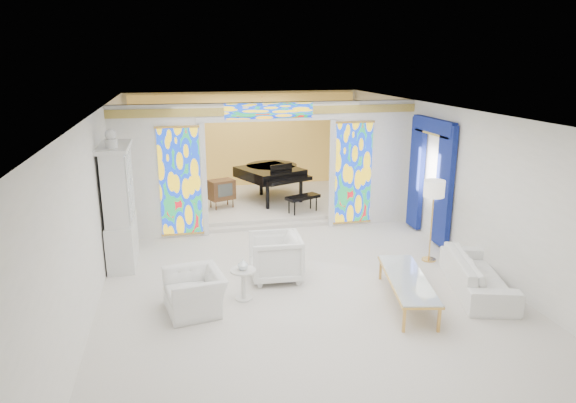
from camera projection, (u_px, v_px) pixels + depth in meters
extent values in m
plane|color=silver|center=(287.00, 260.00, 10.40)|extent=(12.00, 12.00, 0.00)
cube|color=silver|center=(287.00, 111.00, 9.59)|extent=(7.00, 12.00, 0.02)
cube|color=silver|center=(245.00, 142.00, 15.63)|extent=(7.00, 0.02, 3.00)
cube|color=silver|center=(439.00, 358.00, 4.35)|extent=(7.00, 0.02, 3.00)
cube|color=silver|center=(98.00, 199.00, 9.26)|extent=(0.02, 12.00, 3.00)
cube|color=silver|center=(451.00, 180.00, 10.72)|extent=(0.02, 12.00, 3.00)
cube|color=silver|center=(158.00, 173.00, 11.35)|extent=(2.00, 0.18, 3.00)
cube|color=silver|center=(370.00, 163.00, 12.39)|extent=(2.00, 0.18, 3.00)
cube|color=silver|center=(268.00, 111.00, 11.52)|extent=(3.00, 0.18, 0.40)
cube|color=silver|center=(204.00, 181.00, 11.52)|extent=(0.12, 0.06, 2.60)
cube|color=silver|center=(332.00, 174.00, 12.14)|extent=(0.12, 0.06, 2.60)
cube|color=silver|center=(269.00, 118.00, 11.47)|extent=(3.24, 0.06, 0.12)
cube|color=gold|center=(269.00, 111.00, 11.42)|extent=(7.00, 0.05, 0.18)
cube|color=gold|center=(180.00, 182.00, 11.40)|extent=(0.90, 0.04, 2.40)
cube|color=gold|center=(353.00, 173.00, 12.25)|extent=(0.90, 0.04, 2.40)
cube|color=gold|center=(269.00, 111.00, 11.41)|extent=(2.00, 0.04, 0.34)
cube|color=silver|center=(256.00, 202.00, 14.23)|extent=(6.80, 3.80, 0.18)
cube|color=#EDBC52|center=(246.00, 142.00, 15.52)|extent=(6.70, 0.10, 2.90)
cylinder|color=gold|center=(262.00, 113.00, 13.51)|extent=(0.48, 0.48, 0.30)
cube|color=navy|center=(444.00, 186.00, 10.79)|extent=(0.12, 0.55, 2.60)
cube|color=navy|center=(417.00, 173.00, 12.01)|extent=(0.12, 0.55, 2.60)
cube|color=navy|center=(434.00, 125.00, 11.08)|extent=(0.14, 1.70, 0.30)
cube|color=gold|center=(433.00, 133.00, 11.12)|extent=(0.12, 1.50, 0.06)
cube|color=silver|center=(123.00, 241.00, 10.17)|extent=(0.50, 1.40, 0.90)
cube|color=silver|center=(117.00, 185.00, 9.86)|extent=(0.44, 1.30, 1.40)
cube|color=white|center=(130.00, 184.00, 9.91)|extent=(0.01, 1.20, 1.30)
cube|color=silver|center=(114.00, 147.00, 9.66)|extent=(0.56, 1.46, 0.08)
cylinder|color=white|center=(111.00, 143.00, 9.30)|extent=(0.22, 0.22, 0.16)
sphere|color=white|center=(110.00, 135.00, 9.25)|extent=(0.20, 0.20, 0.20)
imported|color=white|center=(195.00, 292.00, 8.24)|extent=(1.04, 1.14, 0.65)
imported|color=white|center=(275.00, 257.00, 9.43)|extent=(0.98, 0.96, 0.85)
imported|color=silver|center=(478.00, 274.00, 8.96)|extent=(1.39, 2.27, 0.62)
cylinder|color=silver|center=(243.00, 270.00, 8.59)|extent=(0.54, 0.54, 0.03)
cylinder|color=silver|center=(243.00, 285.00, 8.66)|extent=(0.09, 0.09, 0.50)
cylinder|color=silver|center=(244.00, 298.00, 8.72)|extent=(0.36, 0.36, 0.03)
imported|color=white|center=(243.00, 264.00, 8.55)|extent=(0.22, 0.22, 0.19)
cube|color=white|center=(407.00, 279.00, 8.47)|extent=(1.00, 2.09, 0.04)
cube|color=gold|center=(407.00, 280.00, 8.48)|extent=(1.04, 2.13, 0.03)
cube|color=gold|center=(404.00, 320.00, 7.61)|extent=(0.05, 0.05, 0.41)
cube|color=gold|center=(439.00, 320.00, 7.62)|extent=(0.05, 0.05, 0.41)
cube|color=gold|center=(380.00, 269.00, 9.45)|extent=(0.05, 0.05, 0.41)
cube|color=gold|center=(409.00, 269.00, 9.46)|extent=(0.05, 0.05, 0.41)
cylinder|color=gold|center=(429.00, 259.00, 10.39)|extent=(0.33, 0.33, 0.03)
cylinder|color=gold|center=(431.00, 225.00, 10.19)|extent=(0.03, 0.03, 1.52)
cylinder|color=white|center=(434.00, 189.00, 9.99)|extent=(0.46, 0.46, 0.32)
cube|color=black|center=(270.00, 173.00, 13.98)|extent=(1.92, 1.98, 0.28)
cylinder|color=black|center=(272.00, 170.00, 14.41)|extent=(1.87, 1.87, 0.28)
cube|color=black|center=(289.00, 181.00, 13.30)|extent=(1.34, 0.81, 0.10)
cube|color=white|center=(291.00, 180.00, 13.23)|extent=(1.17, 0.58, 0.03)
cube|color=black|center=(281.00, 169.00, 13.50)|extent=(0.65, 0.30, 0.25)
cube|color=black|center=(303.00, 197.00, 12.92)|extent=(0.95, 0.67, 0.08)
cylinder|color=black|center=(268.00, 197.00, 13.25)|extent=(0.13, 0.13, 0.61)
cylinder|color=black|center=(301.00, 191.00, 13.87)|extent=(0.13, 0.13, 0.61)
cylinder|color=black|center=(261.00, 184.00, 14.61)|extent=(0.13, 0.13, 0.61)
cube|color=#533B1E|center=(221.00, 190.00, 13.31)|extent=(0.75, 0.63, 0.51)
cube|color=#3C423F|center=(225.00, 190.00, 13.13)|extent=(0.39, 0.17, 0.33)
cone|color=#533B1E|center=(216.00, 206.00, 13.16)|extent=(0.05, 0.05, 0.22)
cone|color=#533B1E|center=(233.00, 203.00, 13.42)|extent=(0.05, 0.05, 0.22)
cone|color=#533B1E|center=(211.00, 203.00, 13.40)|extent=(0.05, 0.05, 0.22)
cone|color=#533B1E|center=(228.00, 201.00, 13.67)|extent=(0.05, 0.05, 0.22)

